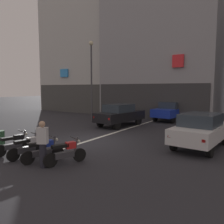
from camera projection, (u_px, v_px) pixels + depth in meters
name	position (u px, v px, depth m)	size (l,w,h in m)	color
ground_plane	(87.00, 141.00, 11.96)	(120.00, 120.00, 0.00)	#2B2B30
lane_centre_line	(138.00, 125.00, 16.97)	(0.20, 18.00, 0.01)	silver
building_corner_left	(89.00, 42.00, 28.36)	(10.45, 7.29, 17.36)	silver
building_mid_block	(166.00, 19.00, 22.85)	(10.79, 8.52, 19.63)	#9E9EA3
car_black_crossing_near	(120.00, 114.00, 16.64)	(2.28, 4.30, 1.64)	black
car_white_parked_kerbside	(201.00, 129.00, 10.55)	(2.14, 4.25, 1.64)	black
car_blue_down_street	(171.00, 110.00, 19.51)	(2.18, 4.26, 1.64)	black
street_lamp	(91.00, 73.00, 19.02)	(0.36, 0.36, 6.73)	#47474C
motorcycle_black_row_leftmost	(14.00, 144.00, 9.55)	(0.55, 1.65, 0.98)	black
motorcycle_white_row_left_mid	(28.00, 147.00, 9.04)	(0.55, 1.66, 0.98)	black
motorcycle_blue_row_centre	(43.00, 150.00, 8.56)	(0.73, 1.58, 0.98)	black
motorcycle_red_row_right_mid	(66.00, 152.00, 8.28)	(0.74, 1.57, 0.98)	black
person_by_motorcycles	(43.00, 144.00, 7.93)	(0.42, 0.35, 1.67)	#23232D
trash_bin	(0.00, 140.00, 10.41)	(0.44, 0.44, 0.85)	#2D5938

